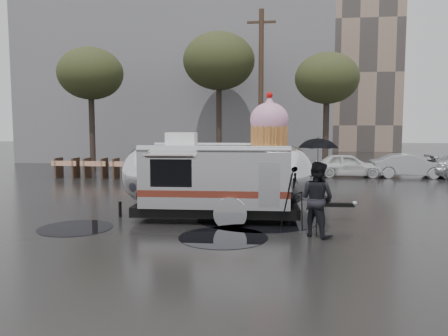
# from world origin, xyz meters

# --- Properties ---
(ground) EXTENTS (120.00, 120.00, 0.00)m
(ground) POSITION_xyz_m (0.00, 0.00, 0.00)
(ground) COLOR black
(ground) RESTS_ON ground
(puddles) EXTENTS (11.98, 9.15, 0.01)m
(puddles) POSITION_xyz_m (0.26, 0.35, 0.01)
(puddles) COLOR black
(puddles) RESTS_ON ground
(grey_building) EXTENTS (22.00, 12.00, 13.00)m
(grey_building) POSITION_xyz_m (-4.00, 24.00, 6.50)
(grey_building) COLOR slate
(grey_building) RESTS_ON ground
(utility_pole) EXTENTS (1.60, 0.28, 9.00)m
(utility_pole) POSITION_xyz_m (2.50, 14.00, 4.62)
(utility_pole) COLOR #473323
(utility_pole) RESTS_ON ground
(tree_left) EXTENTS (3.64, 3.64, 6.95)m
(tree_left) POSITION_xyz_m (-7.00, 13.00, 5.48)
(tree_left) COLOR #382D26
(tree_left) RESTS_ON ground
(tree_mid) EXTENTS (4.20, 4.20, 8.03)m
(tree_mid) POSITION_xyz_m (0.00, 15.00, 6.34)
(tree_mid) COLOR #382D26
(tree_mid) RESTS_ON ground
(tree_right) EXTENTS (3.36, 3.36, 6.42)m
(tree_right) POSITION_xyz_m (6.00, 13.00, 5.06)
(tree_right) COLOR #382D26
(tree_right) RESTS_ON ground
(barricade_row) EXTENTS (4.30, 0.80, 1.00)m
(barricade_row) POSITION_xyz_m (-5.55, 9.96, 0.52)
(barricade_row) COLOR #473323
(barricade_row) RESTS_ON ground
(parked_cars) EXTENTS (13.20, 1.90, 1.50)m
(parked_cars) POSITION_xyz_m (11.78, 12.00, 0.72)
(parked_cars) COLOR silver
(parked_cars) RESTS_ON ground
(airstream_trailer) EXTENTS (6.64, 2.64, 3.57)m
(airstream_trailer) POSITION_xyz_m (1.83, 1.11, 1.25)
(airstream_trailer) COLOR silver
(airstream_trailer) RESTS_ON ground
(person_right) EXTENTS (0.95, 0.89, 1.76)m
(person_right) POSITION_xyz_m (4.33, -0.51, 0.88)
(person_right) COLOR black
(person_right) RESTS_ON ground
(umbrella_black) EXTENTS (1.16, 1.16, 2.34)m
(umbrella_black) POSITION_xyz_m (4.33, -0.51, 1.94)
(umbrella_black) COLOR black
(umbrella_black) RESTS_ON ground
(tripod) EXTENTS (0.60, 0.66, 1.59)m
(tripod) POSITION_xyz_m (3.76, 0.33, 0.96)
(tripod) COLOR black
(tripod) RESTS_ON ground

